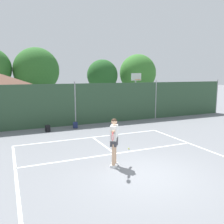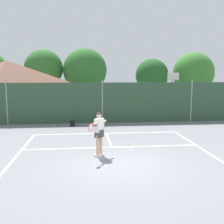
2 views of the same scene
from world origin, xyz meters
The scene contains 10 objects.
ground_plane centered at (0.00, 0.00, 0.00)m, with size 120.00×120.00×0.00m, color slate.
court_markings centered at (0.00, 0.65, 0.00)m, with size 8.30×11.10×0.01m.
chainlink_fence centered at (0.00, 9.00, 1.43)m, with size 26.09×0.09×3.00m.
basketball_hoop centered at (5.64, 10.65, 2.31)m, with size 0.90×0.67×3.55m.
clubhouse_building centered at (-7.53, 13.12, 2.36)m, with size 7.47×5.29×4.54m.
treeline_backdrop centered at (0.74, 19.92, 3.76)m, with size 26.67×4.27×6.25m.
tennis_player centered at (-0.65, 1.14, 1.11)m, with size 0.80×1.26×1.85m.
tennis_ball centered at (0.84, 2.78, 0.03)m, with size 0.07×0.07×0.07m, color #CCE033.
backpack_black centered at (-2.05, 7.85, 0.19)m, with size 0.31×0.29×0.46m.
backpack_navy centered at (-0.27, 8.09, 0.19)m, with size 0.29×0.26×0.46m.
Camera 2 is at (-1.21, -9.57, 3.37)m, focal length 42.61 mm.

